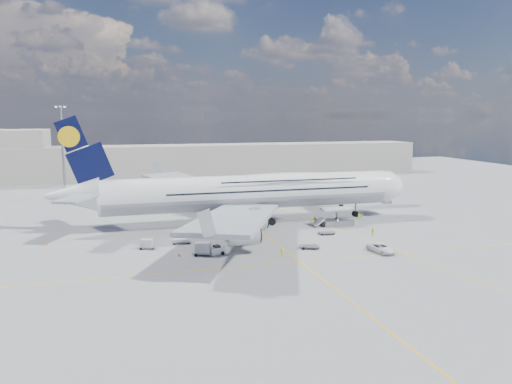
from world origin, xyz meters
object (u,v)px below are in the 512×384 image
object	(u,v)px
cone_wing_right_inner	(245,236)
crew_tug	(282,253)
catering_truck_inner	(189,202)
cone_nose	(365,214)
airliner	(251,191)
cone_tail	(47,244)
cone_wing_left_outer	(206,203)
crew_nose	(359,217)
crew_van	(315,221)
dolly_row_a	(181,242)
dolly_row_c	(244,238)
dolly_back	(147,244)
crew_loader	(373,232)
cone_wing_right_outer	(179,255)
jet_bridge	(353,180)
baggage_tug	(217,250)
light_mast	(63,154)
service_van	(381,248)
crew_wing	(238,242)
cone_wing_left_inner	(202,211)
cargo_loader	(336,219)
catering_truck_outer	(159,197)
dolly_nose_near	(326,233)
dolly_nose_far	(309,246)
dolly_row_b	(203,248)

from	to	relation	value
cone_wing_right_inner	crew_tug	bearing A→B (deg)	-80.91
catering_truck_inner	cone_nose	world-z (taller)	catering_truck_inner
airliner	cone_tail	xyz separation A→B (m)	(-39.98, -7.73, -6.61)
cone_wing_left_outer	crew_nose	bearing A→B (deg)	-45.14
airliner	crew_van	size ratio (longest dim) A/B	43.86
dolly_row_a	dolly_row_c	world-z (taller)	dolly_row_a
dolly_back	catering_truck_inner	distance (m)	36.45
crew_loader	cone_wing_right_outer	distance (m)	37.51
crew_loader	cone_wing_right_outer	bearing A→B (deg)	-131.41
jet_bridge	cone_nose	distance (m)	12.41
cone_wing_right_inner	cone_tail	distance (m)	35.66
dolly_row_a	jet_bridge	bearing A→B (deg)	29.41
baggage_tug	catering_truck_inner	bearing A→B (deg)	71.75
jet_bridge	catering_truck_inner	xyz separation A→B (m)	(-40.18, 8.01, -4.97)
light_mast	baggage_tug	xyz separation A→B (m)	(28.25, -57.19, -12.50)
cone_nose	cone_wing_right_inner	distance (m)	34.64
dolly_row_a	service_van	bearing A→B (deg)	-23.93
airliner	crew_wing	bearing A→B (deg)	-111.83
airliner	crew_nose	distance (m)	24.67
cone_nose	cone_tail	bearing A→B (deg)	-172.92
crew_loader	cone_wing_right_inner	world-z (taller)	crew_loader
cone_wing_left_inner	cargo_loader	bearing A→B (deg)	-42.05
cargo_loader	dolly_row_a	distance (m)	34.00
dolly_back	catering_truck_outer	world-z (taller)	catering_truck_outer
service_van	cone_wing_right_inner	distance (m)	25.38
dolly_nose_near	crew_tug	bearing A→B (deg)	-130.84
cargo_loader	dolly_row_c	world-z (taller)	cargo_loader
jet_bridge	dolly_nose_near	size ratio (longest dim) A/B	5.82
dolly_nose_near	crew_loader	distance (m)	8.79
dolly_nose_near	crew_nose	world-z (taller)	crew_nose
baggage_tug	light_mast	bearing A→B (deg)	99.95
dolly_row_a	cone_tail	size ratio (longest dim) A/B	6.02
crew_wing	cone_nose	xyz separation A→B (m)	(34.80, 18.99, -0.61)
cone_nose	cone_wing_left_outer	size ratio (longest dim) A/B	0.92
cargo_loader	cone_nose	world-z (taller)	cargo_loader
dolly_nose_far	dolly_nose_near	world-z (taller)	dolly_nose_far
dolly_row_c	cone_wing_left_inner	world-z (taller)	cone_wing_left_inner
cargo_loader	cone_tail	bearing A→B (deg)	-179.37
cargo_loader	cone_wing_right_inner	world-z (taller)	cargo_loader
crew_van	cone_wing_right_outer	xyz separation A→B (m)	(-30.46, -15.69, -0.63)
dolly_row_b	dolly_row_c	bearing A→B (deg)	60.08
dolly_row_c	crew_van	world-z (taller)	crew_van
cone_wing_left_outer	service_van	bearing A→B (deg)	-69.43
airliner	service_van	world-z (taller)	airliner
dolly_row_a	catering_truck_outer	size ratio (longest dim) A/B	0.47
cargo_loader	crew_wing	size ratio (longest dim) A/B	5.04
cargo_loader	light_mast	size ratio (longest dim) A/B	0.33
crew_nose	cone_tail	distance (m)	63.72
jet_bridge	light_mast	size ratio (longest dim) A/B	0.74
dolly_nose_far	crew_wing	bearing A→B (deg)	178.71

